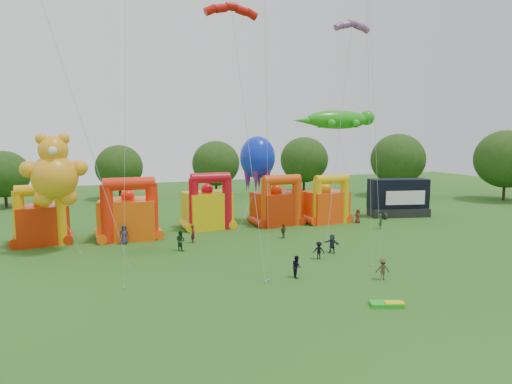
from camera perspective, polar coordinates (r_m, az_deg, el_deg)
name	(u,v)px	position (r m, az deg, el deg)	size (l,w,h in m)	color
ground	(358,322)	(28.40, 12.68, -15.55)	(160.00, 160.00, 0.00)	#235A19
tree_ring	(338,216)	(26.47, 10.23, -3.01)	(122.14, 124.22, 12.07)	#352314
bouncy_castle_0	(42,221)	(49.97, -25.22, -3.30)	(5.21, 4.38, 6.07)	red
bouncy_castle_1	(129,215)	(49.31, -15.63, -2.81)	(6.52, 5.65, 6.56)	#FE570D
bouncy_castle_2	(208,207)	(52.89, -6.03, -1.87)	(5.41, 4.54, 6.56)	#E1B80B
bouncy_castle_3	(277,205)	(54.84, 2.69, -1.68)	(5.81, 5.00, 6.13)	red
bouncy_castle_4	(326,204)	(56.84, 8.76, -1.48)	(5.18, 4.30, 5.99)	#FB440D
stage_trailer	(398,198)	(63.20, 17.34, -0.73)	(8.15, 4.71, 4.99)	black
teddy_bear_kite	(57,181)	(45.10, -23.65, 1.23)	(5.75, 4.08, 11.07)	orange
gecko_kite	(341,143)	(61.36, 10.61, 6.07)	(12.28, 7.86, 14.13)	#23A016
octopus_kite	(253,183)	(54.35, -0.39, 1.16)	(6.57, 6.92, 10.69)	#0D27C9
parafoil_kites	(234,123)	(41.20, -2.81, 8.60)	(34.49, 12.93, 26.06)	red
diamond_kites	(286,63)	(37.14, 3.82, 15.85)	(22.32, 12.14, 39.36)	red
folded_kite_bundle	(387,304)	(31.14, 16.08, -13.29)	(2.23, 1.68, 0.31)	green
spectator_0	(124,235)	(47.24, -16.17, -5.13)	(0.95, 0.62, 1.94)	#282A43
spectator_1	(193,234)	(46.42, -7.87, -5.20)	(0.66, 0.44, 1.82)	#521719
spectator_2	(181,241)	(43.56, -9.42, -6.01)	(0.93, 0.72, 1.91)	#163821
spectator_3	(319,250)	(40.59, 7.87, -7.23)	(1.01, 0.58, 1.56)	black
spectator_4	(283,231)	(48.05, 3.44, -4.87)	(0.91, 0.38, 1.56)	#43311A
spectator_5	(332,244)	(42.81, 9.48, -6.38)	(1.60, 0.51, 1.73)	#282A42
spectator_6	(358,216)	(57.29, 12.61, -2.95)	(0.84, 0.55, 1.72)	#5C261A
spectator_7	(381,221)	(54.45, 15.30, -3.57)	(0.63, 0.41, 1.73)	#1D4823
spectator_8	(297,266)	(35.42, 5.10, -9.26)	(0.83, 0.64, 1.70)	black
spectator_9	(382,269)	(36.03, 15.53, -9.28)	(1.05, 0.60, 1.63)	#483A1C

